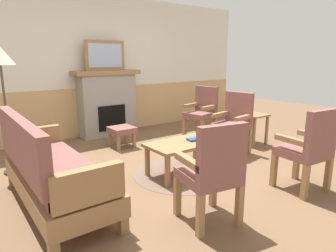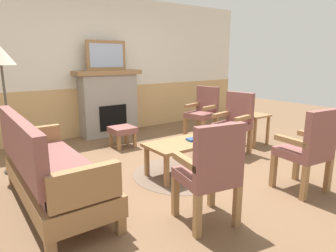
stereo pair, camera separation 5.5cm
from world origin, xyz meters
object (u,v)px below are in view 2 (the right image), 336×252
armchair_by_window_left (203,110)px  footstool (123,131)px  fireplace (109,103)px  framed_picture (106,55)px  armchair_near_fireplace (235,120)px  armchair_front_center (211,170)px  couch (50,171)px  book_on_table (193,139)px  coffee_table (183,146)px  side_table (254,121)px  armchair_front_left (309,147)px  floor_lamp_by_couch (1,63)px

armchair_by_window_left → footstool: bearing=168.3°
fireplace → framed_picture: 0.91m
armchair_near_fireplace → armchair_front_center: bearing=-143.9°
couch → armchair_by_window_left: 3.35m
framed_picture → book_on_table: size_ratio=4.87×
armchair_by_window_left → coffee_table: bearing=-140.7°
book_on_table → couch: bearing=176.2°
fireplace → side_table: 2.78m
footstool → armchair_by_window_left: (1.57, -0.33, 0.25)m
armchair_front_left → fireplace: bearing=100.5°
book_on_table → footstool: 1.60m
armchair_front_center → armchair_front_left: bearing=-6.3°
side_table → fireplace: bearing=129.4°
fireplace → armchair_front_center: 3.65m
couch → footstool: bearing=42.7°
framed_picture → coffee_table: bearing=-92.6°
couch → floor_lamp_by_couch: bearing=97.1°
fireplace → coffee_table: size_ratio=1.35×
footstool → floor_lamp_by_couch: (-1.74, -0.15, 1.17)m
coffee_table → armchair_by_window_left: bearing=39.3°
fireplace → footstool: 1.02m
side_table → floor_lamp_by_couch: (-3.69, 1.07, 1.02)m
side_table → framed_picture: bearing=129.4°
couch → book_on_table: 1.82m
armchair_front_center → floor_lamp_by_couch: floor_lamp_by_couch is taller
coffee_table → armchair_by_window_left: (1.50, 1.23, 0.15)m
book_on_table → floor_lamp_by_couch: size_ratio=0.10×
coffee_table → side_table: (1.88, 0.34, 0.05)m
armchair_front_left → armchair_front_center: bearing=173.7°
book_on_table → floor_lamp_by_couch: 2.63m
armchair_near_fireplace → floor_lamp_by_couch: 3.40m
floor_lamp_by_couch → book_on_table: bearing=-35.9°
armchair_front_center → floor_lamp_by_couch: (-1.24, 2.51, 0.91)m
framed_picture → armchair_near_fireplace: framed_picture is taller
coffee_table → armchair_front_left: (0.81, -1.26, 0.15)m
couch → coffee_table: size_ratio=1.88×
fireplace → coffee_table: (-0.11, -2.48, -0.27)m
fireplace → floor_lamp_by_couch: bearing=-150.8°
coffee_table → footstool: coffee_table is taller
book_on_table → armchair_front_center: 1.31m
footstool → armchair_by_window_left: armchair_by_window_left is taller
armchair_front_center → couch: bearing=132.0°
armchair_front_left → framed_picture: bearing=100.5°
armchair_front_left → side_table: size_ratio=1.78×
footstool → side_table: bearing=-31.8°
coffee_table → floor_lamp_by_couch: bearing=142.3°
armchair_near_fireplace → armchair_by_window_left: (0.25, 1.01, 0.00)m
armchair_front_center → side_table: size_ratio=1.78×
book_on_table → armchair_front_center: (-0.73, -1.08, 0.08)m
armchair_by_window_left → side_table: 0.97m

